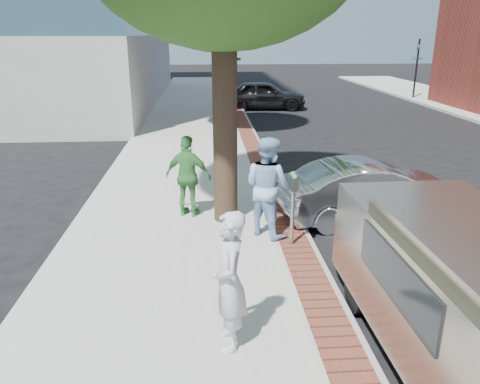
{
  "coord_description": "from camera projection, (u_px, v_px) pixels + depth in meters",
  "views": [
    {
      "loc": [
        -1.01,
        -7.86,
        4.09
      ],
      "look_at": [
        -0.38,
        0.64,
        1.2
      ],
      "focal_mm": 35.0,
      "sensor_mm": 36.0,
      "label": 1
    }
  ],
  "objects": [
    {
      "name": "ground",
      "position": [
        262.0,
        263.0,
        8.81
      ],
      "size": [
        120.0,
        120.0,
        0.0
      ],
      "primitive_type": "plane",
      "color": "black",
      "rests_on": "ground"
    },
    {
      "name": "sidewalk",
      "position": [
        192.0,
        156.0,
        16.24
      ],
      "size": [
        5.0,
        60.0,
        0.15
      ],
      "primitive_type": "cube",
      "color": "#9E9991",
      "rests_on": "ground"
    },
    {
      "name": "brick_strip",
      "position": [
        255.0,
        152.0,
        16.36
      ],
      "size": [
        0.6,
        60.0,
        0.01
      ],
      "primitive_type": "cube",
      "color": "brown",
      "rests_on": "sidewalk"
    },
    {
      "name": "curb",
      "position": [
        265.0,
        154.0,
        16.41
      ],
      "size": [
        0.1,
        60.0,
        0.15
      ],
      "primitive_type": "cube",
      "color": "gray",
      "rests_on": "ground"
    },
    {
      "name": "office_base",
      "position": [
        4.0,
        70.0,
        28.04
      ],
      "size": [
        18.2,
        22.2,
        4.0
      ],
      "primitive_type": "cube",
      "color": "gray",
      "rests_on": "ground"
    },
    {
      "name": "signal_near",
      "position": [
        235.0,
        65.0,
        28.93
      ],
      "size": [
        0.7,
        0.15,
        3.8
      ],
      "color": "black",
      "rests_on": "ground"
    },
    {
      "name": "signal_far",
      "position": [
        417.0,
        64.0,
        29.73
      ],
      "size": [
        0.7,
        0.15,
        3.8
      ],
      "color": "black",
      "rests_on": "ground"
    },
    {
      "name": "tree_far",
      "position": [
        216.0,
        1.0,
        18.4
      ],
      "size": [
        4.8,
        4.8,
        7.14
      ],
      "color": "black",
      "rests_on": "sidewalk"
    },
    {
      "name": "parking_meter",
      "position": [
        293.0,
        194.0,
        8.88
      ],
      "size": [
        0.12,
        0.32,
        1.47
      ],
      "color": "gray",
      "rests_on": "sidewalk"
    },
    {
      "name": "person_gray",
      "position": [
        229.0,
        281.0,
        5.96
      ],
      "size": [
        0.49,
        0.71,
        1.89
      ],
      "primitive_type": "imported",
      "rotation": [
        0.0,
        0.0,
        -1.52
      ],
      "color": "#B8B8BD",
      "rests_on": "sidewalk"
    },
    {
      "name": "person_officer",
      "position": [
        267.0,
        186.0,
        9.41
      ],
      "size": [
        1.26,
        1.27,
        2.07
      ],
      "primitive_type": "imported",
      "rotation": [
        0.0,
        0.0,
        2.32
      ],
      "color": "#92B6E1",
      "rests_on": "sidewalk"
    },
    {
      "name": "person_green",
      "position": [
        188.0,
        176.0,
        10.43
      ],
      "size": [
        1.17,
        0.81,
        1.84
      ],
      "primitive_type": "imported",
      "rotation": [
        0.0,
        0.0,
        2.77
      ],
      "color": "#3F8C42",
      "rests_on": "sidewalk"
    },
    {
      "name": "sedan_silver",
      "position": [
        370.0,
        191.0,
        10.67
      ],
      "size": [
        4.32,
        2.0,
        1.37
      ],
      "primitive_type": "imported",
      "rotation": [
        0.0,
        0.0,
        1.71
      ],
      "color": "#B5B9BD",
      "rests_on": "ground"
    },
    {
      "name": "bg_car",
      "position": [
        264.0,
        95.0,
        26.43
      ],
      "size": [
        4.84,
        2.25,
        1.6
      ],
      "primitive_type": "imported",
      "rotation": [
        0.0,
        0.0,
        1.49
      ],
      "color": "black",
      "rests_on": "ground"
    },
    {
      "name": "van",
      "position": [
        476.0,
        299.0,
        5.6
      ],
      "size": [
        2.13,
        5.4,
        1.98
      ],
      "rotation": [
        0.0,
        0.0,
        0.01
      ],
      "color": "gray",
      "rests_on": "ground"
    }
  ]
}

